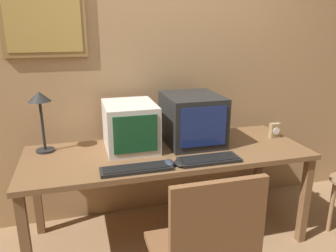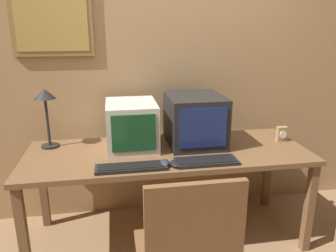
# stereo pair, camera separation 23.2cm
# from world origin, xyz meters

# --- Properties ---
(wall_back) EXTENTS (8.00, 0.08, 2.60)m
(wall_back) POSITION_xyz_m (-0.01, 1.16, 1.30)
(wall_back) COLOR tan
(wall_back) RESTS_ON ground_plane
(desk) EXTENTS (2.03, 0.75, 0.72)m
(desk) POSITION_xyz_m (0.00, 0.66, 0.66)
(desk) COLOR brown
(desk) RESTS_ON ground_plane
(monitor_left) EXTENTS (0.36, 0.45, 0.34)m
(monitor_left) POSITION_xyz_m (-0.25, 0.79, 0.89)
(monitor_left) COLOR beige
(monitor_left) RESTS_ON desk
(monitor_right) EXTENTS (0.41, 0.49, 0.37)m
(monitor_right) POSITION_xyz_m (0.23, 0.78, 0.91)
(monitor_right) COLOR black
(monitor_right) RESTS_ON desk
(keyboard_main) EXTENTS (0.45, 0.13, 0.03)m
(keyboard_main) POSITION_xyz_m (-0.28, 0.38, 0.74)
(keyboard_main) COLOR black
(keyboard_main) RESTS_ON desk
(keyboard_side) EXTENTS (0.41, 0.16, 0.03)m
(keyboard_side) POSITION_xyz_m (0.21, 0.40, 0.74)
(keyboard_side) COLOR black
(keyboard_side) RESTS_ON desk
(mouse_near_keyboard) EXTENTS (0.07, 0.11, 0.03)m
(mouse_near_keyboard) POSITION_xyz_m (-0.00, 0.38, 0.74)
(mouse_near_keyboard) COLOR black
(mouse_near_keyboard) RESTS_ON desk
(mouse_far_corner) EXTENTS (0.06, 0.10, 0.04)m
(mouse_far_corner) POSITION_xyz_m (-0.07, 0.39, 0.74)
(mouse_far_corner) COLOR #282D3D
(mouse_far_corner) RESTS_ON desk
(desk_clock) EXTENTS (0.08, 0.05, 0.12)m
(desk_clock) POSITION_xyz_m (0.92, 0.71, 0.78)
(desk_clock) COLOR #A38456
(desk_clock) RESTS_ON desk
(desk_lamp) EXTENTS (0.16, 0.16, 0.44)m
(desk_lamp) POSITION_xyz_m (-0.86, 0.89, 1.06)
(desk_lamp) COLOR black
(desk_lamp) RESTS_ON desk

